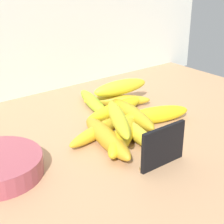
% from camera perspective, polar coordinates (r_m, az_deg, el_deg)
% --- Properties ---
extents(counter_top, '(1.10, 0.76, 0.03)m').
position_cam_1_polar(counter_top, '(0.85, 2.32, -4.46)').
color(counter_top, tan).
rests_on(counter_top, ground).
extents(chalkboard_sign, '(0.11, 0.02, 0.08)m').
position_cam_1_polar(chalkboard_sign, '(0.71, 8.11, -5.64)').
color(chalkboard_sign, black).
rests_on(chalkboard_sign, counter_top).
extents(banana_0, '(0.08, 0.21, 0.04)m').
position_cam_1_polar(banana_0, '(0.78, -0.86, -4.06)').
color(banana_0, gold).
rests_on(banana_0, counter_top).
extents(banana_1, '(0.19, 0.08, 0.03)m').
position_cam_1_polar(banana_1, '(0.82, -2.28, -3.04)').
color(banana_1, gold).
rests_on(banana_1, counter_top).
extents(banana_2, '(0.21, 0.07, 0.04)m').
position_cam_1_polar(banana_2, '(0.94, 0.62, 0.48)').
color(banana_2, yellow).
rests_on(banana_2, counter_top).
extents(banana_3, '(0.19, 0.09, 0.04)m').
position_cam_1_polar(banana_3, '(0.90, 6.91, -0.47)').
color(banana_3, yellow).
rests_on(banana_3, counter_top).
extents(banana_4, '(0.07, 0.21, 0.04)m').
position_cam_1_polar(banana_4, '(0.82, 3.65, -3.04)').
color(banana_4, gold).
rests_on(banana_4, counter_top).
extents(banana_5, '(0.08, 0.20, 0.04)m').
position_cam_1_polar(banana_5, '(0.90, 3.14, -0.30)').
color(banana_5, '#AE921E').
rests_on(banana_5, counter_top).
extents(banana_6, '(0.18, 0.15, 0.04)m').
position_cam_1_polar(banana_6, '(0.79, 1.71, -3.90)').
color(banana_6, gold).
rests_on(banana_6, counter_top).
extents(banana_7, '(0.17, 0.13, 0.03)m').
position_cam_1_polar(banana_7, '(1.00, 0.79, 1.83)').
color(banana_7, gold).
rests_on(banana_7, counter_top).
extents(banana_8, '(0.08, 0.20, 0.03)m').
position_cam_1_polar(banana_8, '(0.98, -3.02, 1.52)').
color(banana_8, '#9CC028').
rests_on(banana_8, counter_top).
extents(banana_9, '(0.12, 0.19, 0.03)m').
position_cam_1_polar(banana_9, '(0.78, 1.02, -1.04)').
color(banana_9, gold).
rests_on(banana_9, banana_6).
extents(banana_10, '(0.17, 0.05, 0.04)m').
position_cam_1_polar(banana_10, '(0.99, 1.37, 3.97)').
color(banana_10, yellow).
rests_on(banana_10, banana_7).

